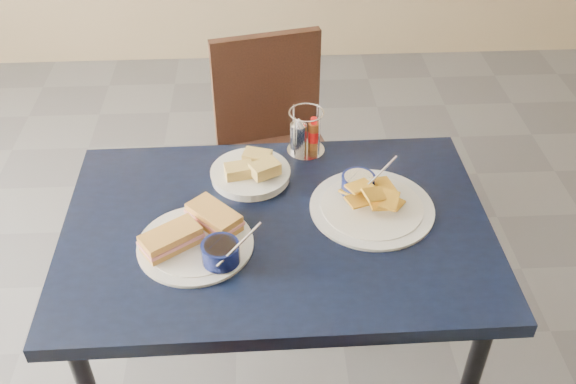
{
  "coord_description": "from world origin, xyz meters",
  "views": [
    {
      "loc": [
        -0.27,
        -1.11,
        1.83
      ],
      "look_at": [
        -0.2,
        0.14,
        0.82
      ],
      "focal_mm": 40.0,
      "sensor_mm": 36.0,
      "label": 1
    }
  ],
  "objects_px": {
    "chair_far": "(278,136)",
    "sandwich_plate": "(199,238)",
    "bread_basket": "(252,172)",
    "condiment_caddy": "(304,135)",
    "plantain_plate": "(369,200)",
    "dining_table": "(277,246)"
  },
  "relations": [
    {
      "from": "chair_far",
      "to": "plantain_plate",
      "type": "relative_size",
      "value": 2.64
    },
    {
      "from": "chair_far",
      "to": "condiment_caddy",
      "type": "xyz_separation_m",
      "value": [
        0.06,
        -0.47,
        0.32
      ]
    },
    {
      "from": "dining_table",
      "to": "chair_far",
      "type": "relative_size",
      "value": 1.27
    },
    {
      "from": "sandwich_plate",
      "to": "bread_basket",
      "type": "relative_size",
      "value": 1.42
    },
    {
      "from": "chair_far",
      "to": "plantain_plate",
      "type": "bearing_deg",
      "value": -74.02
    },
    {
      "from": "chair_far",
      "to": "plantain_plate",
      "type": "xyz_separation_m",
      "value": [
        0.21,
        -0.73,
        0.28
      ]
    },
    {
      "from": "sandwich_plate",
      "to": "condiment_caddy",
      "type": "relative_size",
      "value": 2.25
    },
    {
      "from": "plantain_plate",
      "to": "chair_far",
      "type": "bearing_deg",
      "value": 105.98
    },
    {
      "from": "chair_far",
      "to": "condiment_caddy",
      "type": "distance_m",
      "value": 0.57
    },
    {
      "from": "sandwich_plate",
      "to": "plantain_plate",
      "type": "relative_size",
      "value": 0.95
    },
    {
      "from": "dining_table",
      "to": "condiment_caddy",
      "type": "relative_size",
      "value": 8.0
    },
    {
      "from": "chair_far",
      "to": "sandwich_plate",
      "type": "height_order",
      "value": "sandwich_plate"
    },
    {
      "from": "condiment_caddy",
      "to": "plantain_plate",
      "type": "bearing_deg",
      "value": -59.52
    },
    {
      "from": "dining_table",
      "to": "bread_basket",
      "type": "distance_m",
      "value": 0.23
    },
    {
      "from": "bread_basket",
      "to": "chair_far",
      "type": "bearing_deg",
      "value": 80.86
    },
    {
      "from": "condiment_caddy",
      "to": "sandwich_plate",
      "type": "bearing_deg",
      "value": -126.19
    },
    {
      "from": "bread_basket",
      "to": "sandwich_plate",
      "type": "bearing_deg",
      "value": -116.01
    },
    {
      "from": "plantain_plate",
      "to": "bread_basket",
      "type": "xyz_separation_m",
      "value": [
        -0.3,
        0.13,
        0.0
      ]
    },
    {
      "from": "dining_table",
      "to": "sandwich_plate",
      "type": "bearing_deg",
      "value": -160.14
    },
    {
      "from": "chair_far",
      "to": "dining_table",
      "type": "bearing_deg",
      "value": -92.42
    },
    {
      "from": "chair_far",
      "to": "bread_basket",
      "type": "bearing_deg",
      "value": -99.14
    },
    {
      "from": "plantain_plate",
      "to": "condiment_caddy",
      "type": "xyz_separation_m",
      "value": [
        -0.15,
        0.25,
        0.04
      ]
    }
  ]
}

